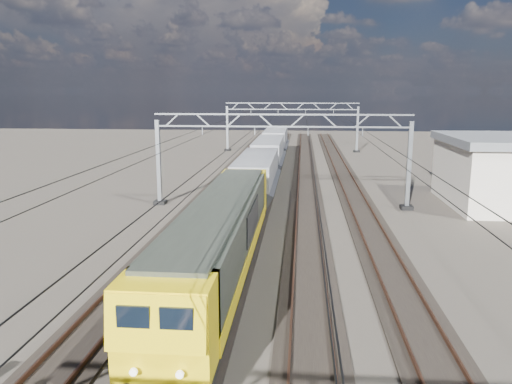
# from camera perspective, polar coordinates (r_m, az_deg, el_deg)

# --- Properties ---
(ground) EXTENTS (160.00, 160.00, 0.00)m
(ground) POSITION_cam_1_polar(r_m,az_deg,el_deg) (34.65, 2.53, -3.18)
(ground) COLOR black
(ground) RESTS_ON ground
(track_outer_west) EXTENTS (2.60, 140.00, 0.30)m
(track_outer_west) POSITION_cam_1_polar(r_m,az_deg,el_deg) (35.41, -7.22, -2.82)
(track_outer_west) COLOR black
(track_outer_west) RESTS_ON ground
(track_loco) EXTENTS (2.60, 140.00, 0.30)m
(track_loco) POSITION_cam_1_polar(r_m,az_deg,el_deg) (34.78, -0.76, -3.00)
(track_loco) COLOR black
(track_loco) RESTS_ON ground
(track_inner_east) EXTENTS (2.60, 140.00, 0.30)m
(track_inner_east) POSITION_cam_1_polar(r_m,az_deg,el_deg) (34.60, 5.85, -3.13)
(track_inner_east) COLOR black
(track_inner_east) RESTS_ON ground
(track_outer_east) EXTENTS (2.60, 140.00, 0.30)m
(track_outer_east) POSITION_cam_1_polar(r_m,az_deg,el_deg) (34.88, 12.44, -3.23)
(track_outer_east) COLOR black
(track_outer_east) RESTS_ON ground
(catenary_gantry_mid) EXTENTS (19.90, 0.90, 7.11)m
(catenary_gantry_mid) POSITION_cam_1_polar(r_m,az_deg,el_deg) (37.83, 2.88, 4.08)
(catenary_gantry_mid) COLOR gray
(catenary_gantry_mid) RESTS_ON ground
(catenary_gantry_far) EXTENTS (19.90, 0.90, 7.11)m
(catenary_gantry_far) POSITION_cam_1_polar(r_m,az_deg,el_deg) (73.66, 4.09, 7.66)
(catenary_gantry_far) COLOR gray
(catenary_gantry_far) RESTS_ON ground
(overhead_wires) EXTENTS (12.03, 140.00, 0.53)m
(overhead_wires) POSITION_cam_1_polar(r_m,az_deg,el_deg) (41.63, 3.15, 7.30)
(overhead_wires) COLOR black
(overhead_wires) RESTS_ON ground
(locomotive) EXTENTS (2.76, 21.10, 3.62)m
(locomotive) POSITION_cam_1_polar(r_m,az_deg,el_deg) (22.59, -4.03, -5.10)
(locomotive) COLOR black
(locomotive) RESTS_ON ground
(hopper_wagon_lead) EXTENTS (3.38, 13.00, 3.25)m
(hopper_wagon_lead) POSITION_cam_1_polar(r_m,az_deg,el_deg) (39.76, 0.07, 2.02)
(hopper_wagon_lead) COLOR black
(hopper_wagon_lead) RESTS_ON ground
(hopper_wagon_mid) EXTENTS (3.38, 13.00, 3.25)m
(hopper_wagon_mid) POSITION_cam_1_polar(r_m,az_deg,el_deg) (53.77, 1.45, 4.49)
(hopper_wagon_mid) COLOR black
(hopper_wagon_mid) RESTS_ON ground
(hopper_wagon_third) EXTENTS (3.38, 13.00, 3.25)m
(hopper_wagon_third) POSITION_cam_1_polar(r_m,az_deg,el_deg) (67.86, 2.26, 5.93)
(hopper_wagon_third) COLOR black
(hopper_wagon_third) RESTS_ON ground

